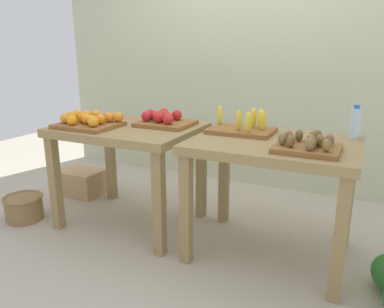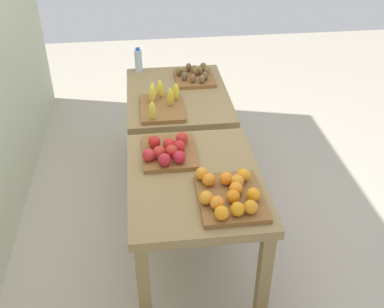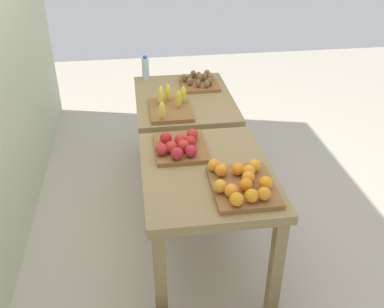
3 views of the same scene
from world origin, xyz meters
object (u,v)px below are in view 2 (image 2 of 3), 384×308
Objects in this scene: display_table_right at (178,106)px; banana_crate at (162,104)px; watermelon_pile at (195,106)px; display_table_left at (195,192)px; orange_bin at (229,194)px; water_bottle at (138,61)px; kiwi_bin at (194,76)px; apple_bin at (168,151)px.

banana_crate reaches higher than display_table_right.
display_table_right is at bearing 164.18° from watermelon_pile.
display_table_left is 0.33m from orange_bin.
watermelon_pile is at bearing -7.26° from display_table_left.
display_table_right is at bearing -146.89° from water_bottle.
display_table_left is 4.79× the size of water_bottle.
display_table_left is at bearing 172.74° from watermelon_pile.
display_table_right is 1.08m from watermelon_pile.
kiwi_bin is 0.56× the size of watermelon_pile.
water_bottle is at bearing 6.53° from apple_bin.
apple_bin is 1.16m from kiwi_bin.
display_table_left and display_table_right have the same top height.
water_bottle is (0.22, 0.46, 0.07)m from kiwi_bin.
water_bottle reaches higher than banana_crate.
kiwi_bin is 1.66× the size of water_bottle.
banana_crate is at bearing 0.15° from apple_bin.
banana_crate is at bearing 15.24° from orange_bin.
kiwi_bin is at bearing -32.38° from banana_crate.
watermelon_pile is at bearing -7.76° from kiwi_bin.
apple_bin is at bearing 167.57° from watermelon_pile.
display_table_left is 2.36× the size of orange_bin.
display_table_left is at bearing 33.49° from orange_bin.
watermelon_pile is at bearing -49.79° from water_bottle.
display_table_left is 1.37m from kiwi_bin.
banana_crate is at bearing 147.62° from kiwi_bin.
kiwi_bin reaches higher than display_table_right.
kiwi_bin is at bearing -115.83° from water_bottle.
banana_crate is 1.22× the size of kiwi_bin.
kiwi_bin reaches higher than display_table_left.
apple_bin is 1.97m from watermelon_pile.
orange_bin is (-0.24, -0.16, 0.16)m from display_table_left.
apple_bin is (0.47, 0.30, 0.00)m from orange_bin.
apple_bin is 1.91× the size of water_bottle.
display_table_right is at bearing 143.87° from kiwi_bin.
apple_bin reaches higher than display_table_left.
kiwi_bin is at bearing -7.00° from display_table_left.
banana_crate reaches higher than watermelon_pile.
apple_bin is 0.64m from banana_crate.
display_table_right reaches higher than watermelon_pile.
display_table_right is 0.58m from water_bottle.
kiwi_bin is 0.51m from water_bottle.
water_bottle is (1.57, 0.29, 0.22)m from display_table_left.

